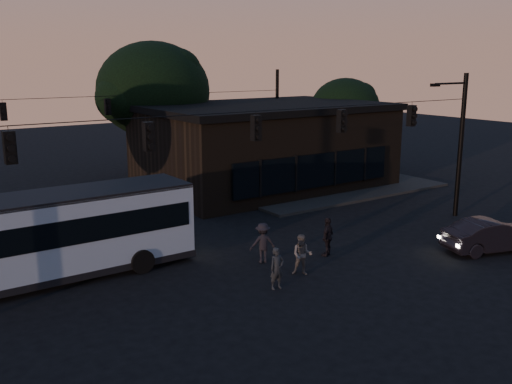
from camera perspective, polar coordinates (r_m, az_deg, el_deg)
ground at (r=20.58m, az=6.46°, el=-10.24°), size 120.00×120.00×0.00m
sidewalk_far_right at (r=38.22m, az=6.26°, el=0.78°), size 14.00×10.00×0.15m
building at (r=37.44m, az=0.88°, el=4.70°), size 15.40×10.41×5.40m
tree_behind at (r=39.81m, az=-10.24°, el=10.03°), size 7.60×7.60×9.43m
tree_right at (r=44.50m, az=8.90°, el=8.36°), size 5.20×5.20×6.86m
signal_rig_near at (r=22.38m, az=0.00°, el=3.62°), size 26.24×0.30×7.50m
signal_rig_far at (r=36.60m, az=-14.52°, el=6.46°), size 26.24×0.30×7.50m
bus at (r=22.50m, az=-20.97°, el=-4.01°), size 11.71×2.95×3.29m
car at (r=26.79m, az=22.53°, el=-4.03°), size 4.57×2.74×1.42m
pedestrian_a at (r=20.77m, az=2.11°, el=-7.64°), size 0.59×0.41×1.56m
pedestrian_b at (r=22.13m, az=4.64°, el=-6.28°), size 0.99×0.97×1.61m
pedestrian_c at (r=24.35m, az=7.18°, el=-4.44°), size 1.07×0.81×1.68m
pedestrian_d at (r=23.37m, az=0.68°, el=-5.10°), size 1.23×0.96×1.67m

